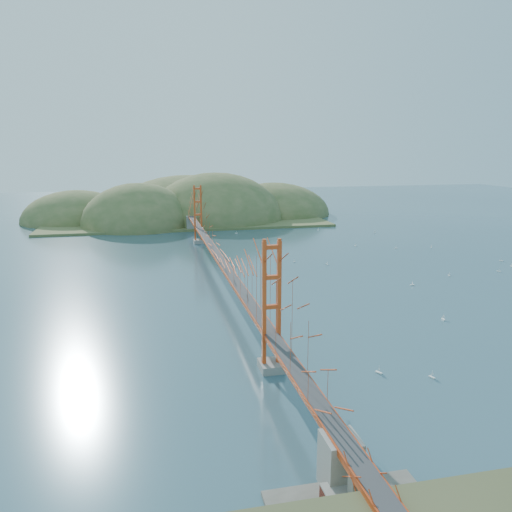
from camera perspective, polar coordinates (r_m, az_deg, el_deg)
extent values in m
plane|color=#305060|center=(72.70, -4.07, -2.91)|extent=(320.00, 320.00, 0.00)
cube|color=gray|center=(44.81, 1.73, -12.44)|extent=(2.00, 2.40, 0.70)
cube|color=gray|center=(101.67, -6.57, 1.67)|extent=(2.00, 2.40, 0.70)
cube|color=#B53814|center=(71.90, -4.11, -0.37)|extent=(1.40, 92.00, 0.16)
cube|color=#B53814|center=(71.94, -4.11, -0.52)|extent=(1.33, 92.00, 0.24)
cube|color=#38383A|center=(71.88, -4.11, -0.29)|extent=(1.19, 92.00, 0.03)
cube|color=gray|center=(30.93, 9.60, -22.33)|extent=(2.00, 2.20, 3.30)
cube|color=gray|center=(117.15, -7.41, 3.72)|extent=(2.20, 2.60, 3.30)
cube|color=#B53814|center=(25.62, 15.33, -26.42)|extent=(1.40, 12.00, 0.16)
cube|color=gray|center=(29.55, 11.18, -24.69)|extent=(0.50, 0.70, 2.95)
cube|color=maroon|center=(30.35, 11.70, -25.61)|extent=(3.70, 2.30, 0.75)
cube|color=gray|center=(30.09, 11.74, -24.97)|extent=(3.70, 2.30, 0.10)
cylinder|color=white|center=(29.82, 11.78, -24.29)|extent=(0.03, 0.03, 1.00)
cube|color=olive|center=(135.11, -8.09, 4.25)|extent=(70.00, 40.00, 0.60)
ellipsoid|color=olive|center=(126.87, -13.22, 3.40)|extent=(28.00, 28.00, 21.00)
ellipsoid|color=olive|center=(134.01, -4.60, 4.16)|extent=(36.00, 36.00, 25.00)
ellipsoid|color=olive|center=(145.26, 2.03, 4.83)|extent=(32.00, 32.00, 18.00)
ellipsoid|color=olive|center=(139.89, -19.75, 3.82)|extent=(28.00, 28.00, 16.00)
ellipsoid|color=olive|center=(149.13, -7.75, 4.93)|extent=(44.00, 44.00, 22.00)
cube|color=white|center=(112.36, -2.26, 2.62)|extent=(0.56, 0.21, 0.10)
cylinder|color=white|center=(112.31, -2.27, 2.77)|extent=(0.02, 0.02, 0.60)
cube|color=white|center=(99.80, 11.30, 1.14)|extent=(0.26, 0.56, 0.10)
cylinder|color=white|center=(99.74, 11.31, 1.30)|extent=(0.02, 0.02, 0.59)
cube|color=white|center=(45.95, 19.46, -12.93)|extent=(0.36, 0.60, 0.10)
cylinder|color=white|center=(45.82, 19.49, -12.58)|extent=(0.02, 0.02, 0.62)
cube|color=white|center=(86.74, 26.00, -1.59)|extent=(0.48, 0.56, 0.10)
cylinder|color=white|center=(86.67, 26.02, -1.40)|extent=(0.02, 0.02, 0.61)
cube|color=white|center=(102.27, 19.40, 0.94)|extent=(0.46, 0.51, 0.09)
cylinder|color=white|center=(102.22, 19.41, 1.09)|extent=(0.02, 0.02, 0.56)
cube|color=white|center=(99.23, 15.71, 0.85)|extent=(0.57, 0.29, 0.10)
cylinder|color=white|center=(99.18, 15.72, 1.01)|extent=(0.02, 0.02, 0.59)
cube|color=white|center=(45.52, 13.86, -12.80)|extent=(0.50, 0.65, 0.11)
cylinder|color=white|center=(45.37, 13.88, -12.41)|extent=(0.02, 0.02, 0.69)
cube|color=white|center=(73.79, 17.43, -3.18)|extent=(0.60, 0.27, 0.11)
cylinder|color=white|center=(73.71, 17.44, -2.94)|extent=(0.02, 0.02, 0.63)
cube|color=white|center=(94.88, 26.24, -0.50)|extent=(0.47, 0.64, 0.11)
cylinder|color=white|center=(94.81, 26.26, -0.30)|extent=(0.02, 0.02, 0.68)
cube|color=white|center=(81.14, 21.21, -2.07)|extent=(0.20, 0.50, 0.09)
cylinder|color=white|center=(81.07, 21.23, -1.89)|extent=(0.01, 0.01, 0.54)
cube|color=white|center=(95.82, 1.89, 0.91)|extent=(0.64, 0.50, 0.11)
cylinder|color=white|center=(95.75, 1.89, 1.12)|extent=(0.02, 0.02, 0.68)
cube|color=white|center=(91.51, 27.18, -1.03)|extent=(0.19, 0.52, 0.09)
cylinder|color=white|center=(91.46, 27.20, -0.86)|extent=(0.01, 0.01, 0.56)
cube|color=white|center=(117.58, 7.11, 2.97)|extent=(0.52, 0.26, 0.09)
cylinder|color=white|center=(117.54, 7.11, 3.10)|extent=(0.01, 0.01, 0.54)
cube|color=white|center=(115.99, 13.42, 2.60)|extent=(0.50, 0.53, 0.10)
cylinder|color=white|center=(115.94, 13.43, 2.74)|extent=(0.02, 0.02, 0.60)
cube|color=white|center=(60.64, 20.63, -6.78)|extent=(0.26, 0.65, 0.11)
cylinder|color=white|center=(60.53, 20.66, -6.47)|extent=(0.02, 0.02, 0.69)
cube|color=white|center=(84.79, 4.42, -0.65)|extent=(0.47, 0.40, 0.09)
cylinder|color=white|center=(84.73, 4.42, -0.48)|extent=(0.01, 0.01, 0.51)
cube|color=white|center=(83.40, 8.12, -0.96)|extent=(0.40, 0.56, 0.10)
cylinder|color=white|center=(83.33, 8.13, -0.76)|extent=(0.02, 0.02, 0.59)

